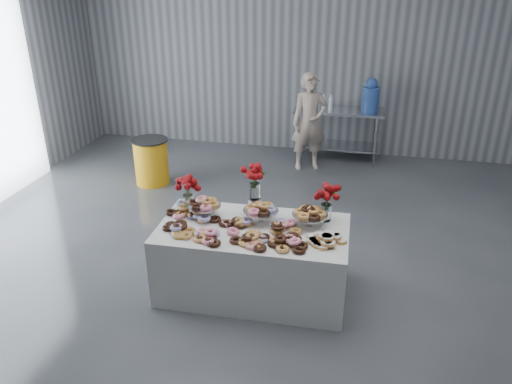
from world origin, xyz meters
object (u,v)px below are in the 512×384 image
Objects in this scene: person at (309,122)px; prep_table at (338,125)px; display_table at (253,260)px; water_jug at (371,96)px; trash_barrel at (151,161)px.

prep_table is at bearing 29.48° from person.
display_table is 1.19× the size of person.
trash_barrel is at bearing -152.45° from water_jug.
display_table is 4.14m from prep_table.
person reaches higher than trash_barrel.
water_jug is 3.72m from trash_barrel.
trash_barrel is (-3.23, -1.68, -0.79)m from water_jug.
person is at bearing -129.78° from prep_table.
display_table is at bearing -97.74° from prep_table.
person reaches higher than prep_table.
prep_table is 2.10× the size of trash_barrel.
display_table is 3.24m from trash_barrel.
display_table is at bearing -48.01° from trash_barrel.
trash_barrel is at bearing -148.31° from prep_table.
display_table reaches higher than trash_barrel.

